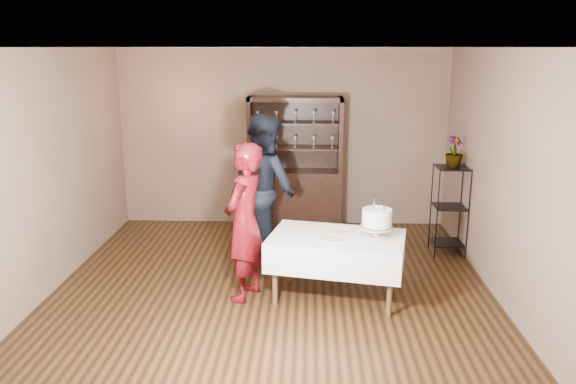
% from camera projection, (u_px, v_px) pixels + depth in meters
% --- Properties ---
extents(floor, '(5.00, 5.00, 0.00)m').
position_uv_depth(floor, '(273.00, 287.00, 6.53)').
color(floor, black).
rests_on(floor, ground).
extents(ceiling, '(5.00, 5.00, 0.00)m').
position_uv_depth(ceiling, '(271.00, 47.00, 5.86)').
color(ceiling, white).
rests_on(ceiling, back_wall).
extents(back_wall, '(5.00, 0.02, 2.70)m').
position_uv_depth(back_wall, '(283.00, 138.00, 8.61)').
color(back_wall, brown).
rests_on(back_wall, floor).
extents(wall_left, '(0.02, 5.00, 2.70)m').
position_uv_depth(wall_left, '(49.00, 172.00, 6.29)').
color(wall_left, brown).
rests_on(wall_left, floor).
extents(wall_right, '(0.02, 5.00, 2.70)m').
position_uv_depth(wall_right, '(501.00, 175.00, 6.10)').
color(wall_right, brown).
rests_on(wall_right, floor).
extents(china_hutch, '(1.40, 0.48, 2.00)m').
position_uv_depth(china_hutch, '(295.00, 185.00, 8.54)').
color(china_hutch, black).
rests_on(china_hutch, floor).
extents(plant_etagere, '(0.42, 0.42, 1.20)m').
position_uv_depth(plant_etagere, '(449.00, 207.00, 7.44)').
color(plant_etagere, black).
rests_on(plant_etagere, floor).
extents(cake_table, '(1.59, 1.16, 0.72)m').
position_uv_depth(cake_table, '(336.00, 251.00, 6.12)').
color(cake_table, silver).
rests_on(cake_table, floor).
extents(woman, '(0.61, 0.74, 1.74)m').
position_uv_depth(woman, '(245.00, 222.00, 6.05)').
color(woman, '#3D0705').
rests_on(woman, floor).
extents(man, '(1.14, 1.18, 1.92)m').
position_uv_depth(man, '(265.00, 189.00, 7.11)').
color(man, black).
rests_on(man, floor).
extents(cake, '(0.36, 0.36, 0.49)m').
position_uv_depth(cake, '(377.00, 219.00, 6.01)').
color(cake, silver).
rests_on(cake, cake_table).
extents(plate_near, '(0.23, 0.23, 0.01)m').
position_uv_depth(plate_near, '(334.00, 240.00, 5.95)').
color(plate_near, silver).
rests_on(plate_near, cake_table).
extents(plate_far, '(0.21, 0.21, 0.01)m').
position_uv_depth(plate_far, '(339.00, 233.00, 6.16)').
color(plate_far, silver).
rests_on(plate_far, cake_table).
extents(potted_plant, '(0.30, 0.30, 0.40)m').
position_uv_depth(potted_plant, '(454.00, 151.00, 7.30)').
color(potted_plant, '#4E7135').
rests_on(potted_plant, plant_etagere).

